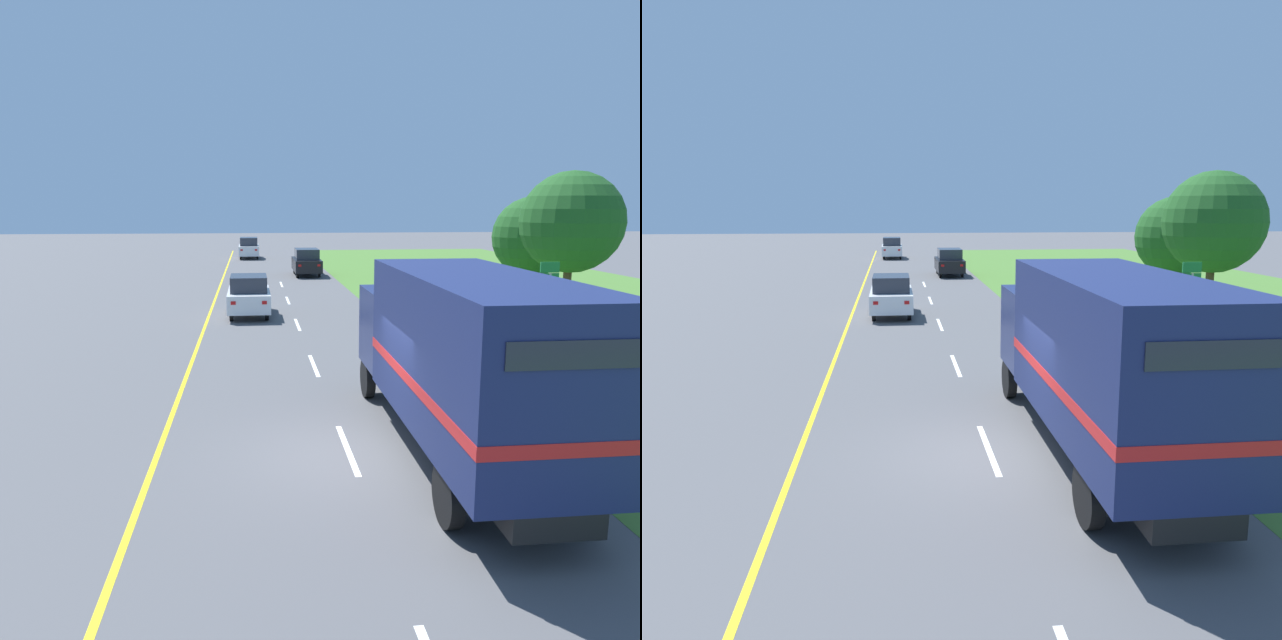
% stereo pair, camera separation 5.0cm
% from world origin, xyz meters
% --- Properties ---
extents(ground_plane, '(200.00, 200.00, 0.00)m').
position_xyz_m(ground_plane, '(0.00, 0.00, 0.00)').
color(ground_plane, '#515154').
extents(grass_shoulder, '(20.00, 72.57, 0.01)m').
position_xyz_m(grass_shoulder, '(13.70, 20.04, 0.00)').
color(grass_shoulder, '#47752D').
rests_on(grass_shoulder, ground).
extents(edge_line_yellow, '(0.12, 72.57, 0.01)m').
position_xyz_m(edge_line_yellow, '(-3.70, 20.04, 0.00)').
color(edge_line_yellow, yellow).
rests_on(edge_line_yellow, ground).
extents(centre_dash_near, '(0.12, 2.60, 0.01)m').
position_xyz_m(centre_dash_near, '(0.00, 0.28, 0.00)').
color(centre_dash_near, white).
rests_on(centre_dash_near, ground).
extents(centre_dash_mid_a, '(0.12, 2.60, 0.01)m').
position_xyz_m(centre_dash_mid_a, '(0.00, 6.88, 0.00)').
color(centre_dash_mid_a, white).
rests_on(centre_dash_mid_a, ground).
extents(centre_dash_mid_b, '(0.12, 2.60, 0.01)m').
position_xyz_m(centre_dash_mid_b, '(0.00, 13.48, 0.00)').
color(centre_dash_mid_b, white).
rests_on(centre_dash_mid_b, ground).
extents(centre_dash_far, '(0.12, 2.60, 0.01)m').
position_xyz_m(centre_dash_far, '(0.00, 20.08, 0.00)').
color(centre_dash_far, white).
rests_on(centre_dash_far, ground).
extents(centre_dash_farthest, '(0.12, 2.60, 0.01)m').
position_xyz_m(centre_dash_farthest, '(0.00, 26.68, 0.00)').
color(centre_dash_farthest, white).
rests_on(centre_dash_farthest, ground).
extents(horse_trailer_truck, '(2.34, 8.69, 3.59)m').
position_xyz_m(horse_trailer_truck, '(2.03, -0.29, 2.00)').
color(horse_trailer_truck, black).
rests_on(horse_trailer_truck, ground).
extents(lead_car_white, '(1.80, 3.83, 1.78)m').
position_xyz_m(lead_car_white, '(-1.94, 15.79, 0.91)').
color(lead_car_white, black).
rests_on(lead_car_white, ground).
extents(lead_car_black_ahead, '(1.80, 4.30, 1.85)m').
position_xyz_m(lead_car_black_ahead, '(1.99, 31.52, 0.94)').
color(lead_car_black_ahead, black).
rests_on(lead_car_black_ahead, ground).
extents(lead_car_white_ahead, '(1.80, 4.37, 1.91)m').
position_xyz_m(lead_car_white_ahead, '(-1.99, 46.27, 0.96)').
color(lead_car_white_ahead, black).
rests_on(lead_car_white_ahead, ground).
extents(highway_sign, '(1.85, 0.09, 3.07)m').
position_xyz_m(highway_sign, '(6.55, 6.64, 1.92)').
color(highway_sign, '#9E9EA3').
rests_on(highway_sign, ground).
extents(roadside_tree_near, '(3.87, 3.87, 6.06)m').
position_xyz_m(roadside_tree_near, '(10.35, 11.58, 4.12)').
color(roadside_tree_near, '#4C3823').
rests_on(roadside_tree_near, ground).
extents(roadside_tree_mid, '(3.83, 3.83, 5.19)m').
position_xyz_m(roadside_tree_mid, '(11.68, 17.66, 3.27)').
color(roadside_tree_mid, brown).
rests_on(roadside_tree_mid, ground).
extents(delineator_post, '(0.08, 0.08, 0.95)m').
position_xyz_m(delineator_post, '(4.44, 2.83, 0.51)').
color(delineator_post, white).
rests_on(delineator_post, ground).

